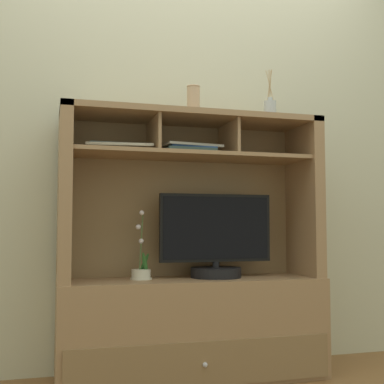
{
  "coord_description": "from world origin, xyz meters",
  "views": [
    {
      "loc": [
        -0.72,
        -2.54,
        0.76
      ],
      "look_at": [
        0.0,
        0.0,
        0.95
      ],
      "focal_mm": 47.78,
      "sensor_mm": 36.0,
      "label": 1
    }
  ],
  "objects_px": {
    "media_console": "(192,294)",
    "tv_monitor": "(216,243)",
    "potted_orchid": "(141,270)",
    "magazine_stack_centre": "(119,148)",
    "ceramic_vase": "(193,100)",
    "magazine_stack_left": "(189,149)",
    "diffuser_bottle": "(270,109)"
  },
  "relations": [
    {
      "from": "media_console",
      "to": "tv_monitor",
      "type": "bearing_deg",
      "value": -0.16
    },
    {
      "from": "potted_orchid",
      "to": "media_console",
      "type": "bearing_deg",
      "value": -1.94
    },
    {
      "from": "media_console",
      "to": "tv_monitor",
      "type": "xyz_separation_m",
      "value": [
        0.13,
        -0.0,
        0.26
      ]
    },
    {
      "from": "potted_orchid",
      "to": "magazine_stack_centre",
      "type": "height_order",
      "value": "magazine_stack_centre"
    },
    {
      "from": "tv_monitor",
      "to": "media_console",
      "type": "bearing_deg",
      "value": 179.84
    },
    {
      "from": "media_console",
      "to": "potted_orchid",
      "type": "bearing_deg",
      "value": 178.06
    },
    {
      "from": "ceramic_vase",
      "to": "media_console",
      "type": "bearing_deg",
      "value": 90.0
    },
    {
      "from": "magazine_stack_left",
      "to": "diffuser_bottle",
      "type": "relative_size",
      "value": 1.15
    },
    {
      "from": "tv_monitor",
      "to": "magazine_stack_centre",
      "type": "xyz_separation_m",
      "value": [
        -0.51,
        0.03,
        0.48
      ]
    },
    {
      "from": "tv_monitor",
      "to": "potted_orchid",
      "type": "bearing_deg",
      "value": 178.66
    },
    {
      "from": "ceramic_vase",
      "to": "magazine_stack_centre",
      "type": "bearing_deg",
      "value": 170.74
    },
    {
      "from": "magazine_stack_left",
      "to": "ceramic_vase",
      "type": "xyz_separation_m",
      "value": [
        0.03,
        0.01,
        0.26
      ]
    },
    {
      "from": "potted_orchid",
      "to": "magazine_stack_left",
      "type": "relative_size",
      "value": 1.1
    },
    {
      "from": "diffuser_bottle",
      "to": "media_console",
      "type": "bearing_deg",
      "value": 176.6
    },
    {
      "from": "potted_orchid",
      "to": "magazine_stack_centre",
      "type": "distance_m",
      "value": 0.63
    },
    {
      "from": "diffuser_bottle",
      "to": "tv_monitor",
      "type": "bearing_deg",
      "value": 175.2
    },
    {
      "from": "magazine_stack_left",
      "to": "media_console",
      "type": "bearing_deg",
      "value": 59.28
    },
    {
      "from": "media_console",
      "to": "ceramic_vase",
      "type": "relative_size",
      "value": 9.02
    },
    {
      "from": "tv_monitor",
      "to": "magazine_stack_left",
      "type": "bearing_deg",
      "value": -163.68
    },
    {
      "from": "tv_monitor",
      "to": "magazine_stack_centre",
      "type": "relative_size",
      "value": 1.69
    },
    {
      "from": "ceramic_vase",
      "to": "tv_monitor",
      "type": "bearing_deg",
      "value": 14.51
    },
    {
      "from": "potted_orchid",
      "to": "tv_monitor",
      "type": "bearing_deg",
      "value": -1.34
    },
    {
      "from": "media_console",
      "to": "magazine_stack_centre",
      "type": "bearing_deg",
      "value": 175.93
    },
    {
      "from": "magazine_stack_left",
      "to": "magazine_stack_centre",
      "type": "height_order",
      "value": "magazine_stack_centre"
    },
    {
      "from": "diffuser_bottle",
      "to": "ceramic_vase",
      "type": "xyz_separation_m",
      "value": [
        -0.44,
        -0.01,
        0.02
      ]
    },
    {
      "from": "media_console",
      "to": "tv_monitor",
      "type": "height_order",
      "value": "media_console"
    },
    {
      "from": "potted_orchid",
      "to": "ceramic_vase",
      "type": "distance_m",
      "value": 0.92
    },
    {
      "from": "tv_monitor",
      "to": "ceramic_vase",
      "type": "relative_size",
      "value": 4.02
    },
    {
      "from": "potted_orchid",
      "to": "magazine_stack_left",
      "type": "height_order",
      "value": "magazine_stack_left"
    },
    {
      "from": "tv_monitor",
      "to": "diffuser_bottle",
      "type": "relative_size",
      "value": 2.19
    },
    {
      "from": "potted_orchid",
      "to": "diffuser_bottle",
      "type": "xyz_separation_m",
      "value": [
        0.7,
        -0.03,
        0.86
      ]
    },
    {
      "from": "diffuser_bottle",
      "to": "potted_orchid",
      "type": "bearing_deg",
      "value": 177.14
    }
  ]
}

